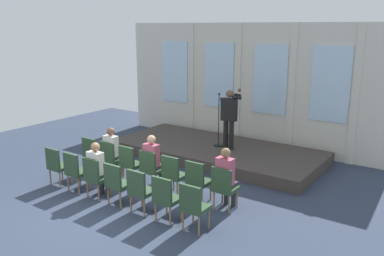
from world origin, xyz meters
name	(u,v)px	position (x,y,z in m)	size (l,w,h in m)	color
ground_plane	(104,212)	(0.00, 0.00, 0.00)	(15.72, 15.72, 0.00)	#2D384C
rear_partition	(245,85)	(0.04, 6.04, 1.93)	(8.91, 0.14, 3.82)	beige
stage_platform	(216,151)	(0.00, 4.40, 0.16)	(6.03, 2.69, 0.33)	#3F3833
speaker	(229,115)	(0.43, 4.37, 1.31)	(0.52, 0.69, 1.69)	black
mic_stand	(218,135)	(0.03, 4.48, 0.66)	(0.28, 0.28, 1.55)	black
chair_r0_c0	(93,152)	(-1.97, 1.49, 0.53)	(0.46, 0.44, 0.94)	olive
chair_r0_c1	(111,157)	(-1.31, 1.49, 0.53)	(0.46, 0.44, 0.94)	olive
audience_r0_c1	(113,149)	(-1.31, 1.58, 0.72)	(0.36, 0.39, 1.29)	#2D2D33
chair_r0_c2	(130,162)	(-0.66, 1.49, 0.53)	(0.46, 0.44, 0.94)	olive
chair_r0_c3	(151,167)	(0.00, 1.49, 0.53)	(0.46, 0.44, 0.94)	olive
audience_r0_c3	(153,159)	(0.00, 1.58, 0.72)	(0.36, 0.39, 1.29)	#2D2D33
chair_r0_c4	(173,173)	(0.66, 1.49, 0.53)	(0.46, 0.44, 0.94)	olive
chair_r0_c5	(197,179)	(1.31, 1.49, 0.53)	(0.46, 0.44, 0.94)	olive
chair_r0_c6	(224,186)	(1.97, 1.49, 0.53)	(0.46, 0.44, 0.94)	olive
audience_r0_c6	(226,175)	(1.97, 1.57, 0.74)	(0.36, 0.39, 1.33)	#2D2D33
chair_r1_c0	(57,164)	(-1.97, 0.39, 0.53)	(0.46, 0.44, 0.94)	olive
chair_r1_c1	(76,169)	(-1.31, 0.39, 0.53)	(0.46, 0.44, 0.94)	olive
chair_r1_c2	(95,175)	(-0.66, 0.39, 0.53)	(0.46, 0.44, 0.94)	olive
audience_r1_c2	(98,167)	(-0.66, 0.48, 0.71)	(0.36, 0.39, 1.27)	#2D2D33
chair_r1_c3	(117,182)	(0.00, 0.39, 0.53)	(0.46, 0.44, 0.94)	olive
chair_r1_c4	(140,189)	(0.66, 0.39, 0.53)	(0.46, 0.44, 0.94)	olive
chair_r1_c5	(166,196)	(1.31, 0.39, 0.53)	(0.46, 0.44, 0.94)	olive
chair_r1_c6	(194,204)	(1.97, 0.39, 0.53)	(0.46, 0.44, 0.94)	olive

